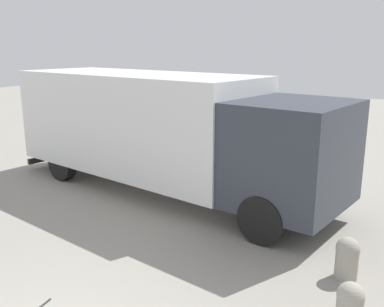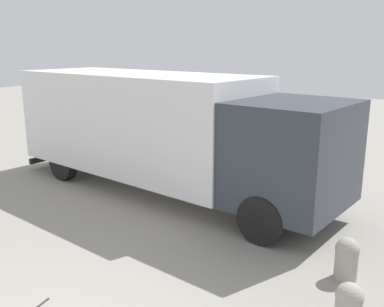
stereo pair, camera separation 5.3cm
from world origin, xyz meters
The scene contains 3 objects.
delivery_truck centered at (-2.05, 6.18, 1.65)m, with size 9.25×4.16×2.94m.
bollard_near_bench centered at (3.02, 2.58, 0.33)m, with size 0.36×0.36×0.63m.
bollard_far_bench centered at (2.80, 3.85, 0.36)m, with size 0.37×0.37×0.69m.
Camera 1 is at (3.49, -2.74, 3.59)m, focal length 40.00 mm.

